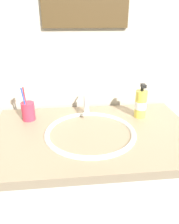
{
  "coord_description": "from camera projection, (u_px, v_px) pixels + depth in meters",
  "views": [
    {
      "loc": [
        -0.1,
        -0.86,
        1.4
      ],
      "look_at": [
        -0.01,
        0.02,
        1.0
      ],
      "focal_mm": 34.88,
      "sensor_mm": 36.0,
      "label": 1
    }
  ],
  "objects": [
    {
      "name": "tiled_wall_back",
      "position": [
        85.0,
        55.0,
        1.18
      ],
      "size": [
        2.14,
        0.04,
        2.4
      ],
      "primitive_type": "cube",
      "color": "beige",
      "rests_on": "ground"
    },
    {
      "name": "vanity_counter",
      "position": [
        92.0,
        205.0,
        1.18
      ],
      "size": [
        0.94,
        0.6,
        0.91
      ],
      "color": "silver",
      "rests_on": "ground"
    },
    {
      "name": "sink_basin",
      "position": [
        90.0,
        142.0,
        1.01
      ],
      "size": [
        0.41,
        0.41,
        0.13
      ],
      "color": "white",
      "rests_on": "vanity_counter"
    },
    {
      "name": "faucet",
      "position": [
        86.0,
        104.0,
        1.14
      ],
      "size": [
        0.02,
        0.15,
        0.12
      ],
      "color": "silver",
      "rests_on": "sink_basin"
    },
    {
      "name": "toothbrush_cup",
      "position": [
        28.0,
        111.0,
        1.09
      ],
      "size": [
        0.07,
        0.07,
        0.09
      ],
      "primitive_type": "cylinder",
      "color": "#D8334C",
      "rests_on": "vanity_counter"
    },
    {
      "name": "toothbrush_blue",
      "position": [
        24.0,
        100.0,
        1.04
      ],
      "size": [
        0.02,
        0.05,
        0.2
      ],
      "color": "blue",
      "rests_on": "toothbrush_cup"
    },
    {
      "name": "toothbrush_red",
      "position": [
        25.0,
        99.0,
        1.04
      ],
      "size": [
        0.01,
        0.03,
        0.2
      ],
      "color": "red",
      "rests_on": "toothbrush_cup"
    },
    {
      "name": "soap_dispenser",
      "position": [
        141.0,
        104.0,
        1.11
      ],
      "size": [
        0.06,
        0.06,
        0.18
      ],
      "color": "#DBCC4C",
      "rests_on": "vanity_counter"
    }
  ]
}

